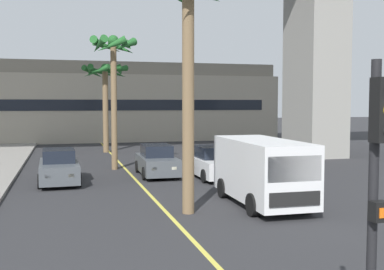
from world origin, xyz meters
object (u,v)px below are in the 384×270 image
palm_tree_near_median (188,18)px  palm_tree_far_median (105,80)px  car_queue_front (157,161)px  traffic_light_median_near (377,184)px  delivery_van (262,170)px  palm_tree_mid_median (113,60)px  car_queue_third (212,163)px  car_queue_second (59,168)px

palm_tree_near_median → palm_tree_far_median: bearing=92.7°
car_queue_front → palm_tree_near_median: 10.18m
traffic_light_median_near → palm_tree_near_median: bearing=87.9°
delivery_van → car_queue_front: bearing=106.5°
palm_tree_mid_median → palm_tree_far_median: bearing=88.1°
traffic_light_median_near → palm_tree_far_median: size_ratio=0.64×
traffic_light_median_near → palm_tree_far_median: palm_tree_far_median is taller
palm_tree_near_median → car_queue_third: bearing=66.2°
delivery_van → traffic_light_median_near: size_ratio=1.26×
palm_tree_mid_median → delivery_van: bearing=-68.5°
palm_tree_near_median → palm_tree_mid_median: (-1.28, 11.16, -0.42)m
palm_tree_near_median → car_queue_second: bearing=119.9°
car_queue_front → palm_tree_near_median: palm_tree_near_median is taller
delivery_van → palm_tree_mid_median: palm_tree_mid_median is taller
car_queue_second → delivery_van: bearing=-43.6°
delivery_van → palm_tree_mid_median: 12.35m
car_queue_front → car_queue_third: 2.88m
car_queue_second → palm_tree_far_median: 14.35m
palm_tree_near_median → delivery_van: bearing=10.7°
car_queue_third → traffic_light_median_near: traffic_light_median_near is taller
car_queue_third → palm_tree_far_median: 14.91m
car_queue_front → car_queue_second: (-4.78, -1.07, 0.00)m
delivery_van → traffic_light_median_near: bearing=-106.8°
car_queue_second → car_queue_third: size_ratio=1.00×
delivery_van → traffic_light_median_near: (-3.27, -10.83, 1.43)m
car_queue_front → traffic_light_median_near: (-0.95, -18.68, 1.99)m
car_queue_third → car_queue_front: bearing=149.1°
car_queue_front → delivery_van: bearing=-73.5°
car_queue_second → traffic_light_median_near: size_ratio=0.99×
car_queue_third → palm_tree_mid_median: size_ratio=0.56×
car_queue_second → car_queue_third: bearing=-3.2°
car_queue_third → palm_tree_far_median: palm_tree_far_median is taller
delivery_van → palm_tree_far_median: bearing=100.9°
traffic_light_median_near → palm_tree_mid_median: size_ratio=0.57×
palm_tree_near_median → traffic_light_median_near: bearing=-92.1°
car_queue_third → palm_tree_mid_median: 8.05m
palm_tree_near_median → palm_tree_far_median: (-0.96, 20.51, -1.10)m
car_queue_second → traffic_light_median_near: traffic_light_median_near is taller
car_queue_front → car_queue_second: bearing=-167.4°
car_queue_front → palm_tree_far_median: 13.06m
car_queue_third → traffic_light_median_near: size_ratio=0.99×
car_queue_front → palm_tree_near_median: size_ratio=0.51×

